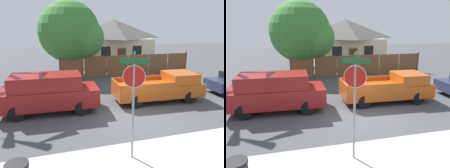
% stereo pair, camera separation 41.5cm
% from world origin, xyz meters
% --- Properties ---
extents(ground_plane, '(80.00, 80.00, 0.00)m').
position_xyz_m(ground_plane, '(0.00, 0.00, 0.00)').
color(ground_plane, '#47474C').
extents(sidewalk_strip, '(36.00, 3.20, 0.01)m').
position_xyz_m(sidewalk_strip, '(0.00, -3.60, 0.00)').
color(sidewalk_strip, beige).
rests_on(sidewalk_strip, ground).
extents(wooden_fence, '(11.79, 0.12, 1.87)m').
position_xyz_m(wooden_fence, '(2.86, 8.98, 0.89)').
color(wooden_fence, brown).
rests_on(wooden_fence, ground).
extents(house, '(8.24, 6.02, 4.94)m').
position_xyz_m(house, '(3.56, 15.52, 2.56)').
color(house, beige).
rests_on(house, ground).
extents(oak_tree, '(5.34, 5.09, 6.30)m').
position_xyz_m(oak_tree, '(-1.75, 10.00, 3.65)').
color(oak_tree, brown).
rests_on(oak_tree, ground).
extents(red_suv, '(4.83, 2.15, 1.92)m').
position_xyz_m(red_suv, '(-3.96, 1.99, 1.02)').
color(red_suv, maroon).
rests_on(red_suv, ground).
extents(orange_pickup, '(5.10, 2.16, 1.60)m').
position_xyz_m(orange_pickup, '(2.24, 1.98, 0.79)').
color(orange_pickup, '#B74C14').
rests_on(orange_pickup, ground).
extents(stop_sign, '(0.80, 0.72, 3.44)m').
position_xyz_m(stop_sign, '(-1.48, -2.89, 2.33)').
color(stop_sign, gray).
rests_on(stop_sign, ground).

